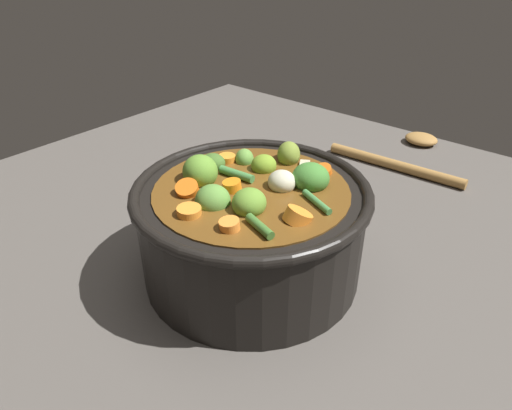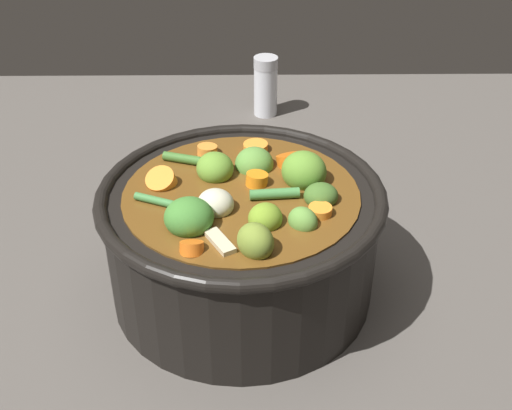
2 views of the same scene
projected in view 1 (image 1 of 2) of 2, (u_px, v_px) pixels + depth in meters
ground_plane at (252, 271)px, 0.57m from camera, size 1.10×1.10×0.00m
cooking_pot at (251, 227)px, 0.54m from camera, size 0.27×0.27×0.14m
wooden_spoon at (408, 152)px, 0.85m from camera, size 0.18×0.24×0.02m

